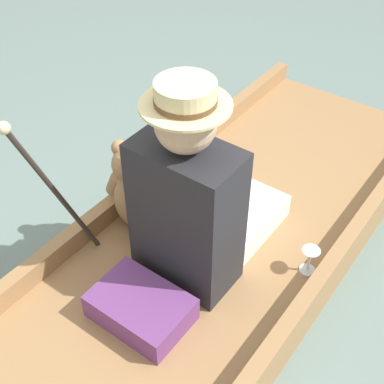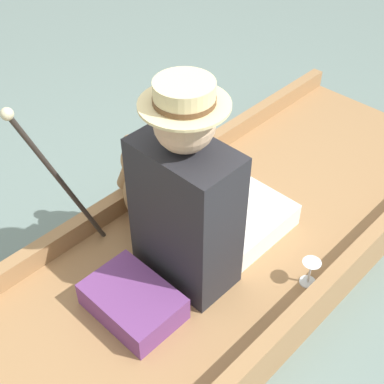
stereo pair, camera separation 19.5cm
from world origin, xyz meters
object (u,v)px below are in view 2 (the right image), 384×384
seated_person (197,203)px  wine_glass (311,268)px  teddy_bear (142,184)px  walking_cane (53,172)px

seated_person → wine_glass: bearing=23.3°
seated_person → teddy_bear: (-0.35, 0.02, -0.13)m
seated_person → wine_glass: (0.40, 0.23, -0.24)m
wine_glass → walking_cane: walking_cane is taller
teddy_bear → wine_glass: 0.78m
seated_person → wine_glass: 0.52m
wine_glass → walking_cane: 1.05m
walking_cane → wine_glass: bearing=35.7°
walking_cane → teddy_bear: bearing=81.9°
wine_glass → teddy_bear: bearing=-164.7°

